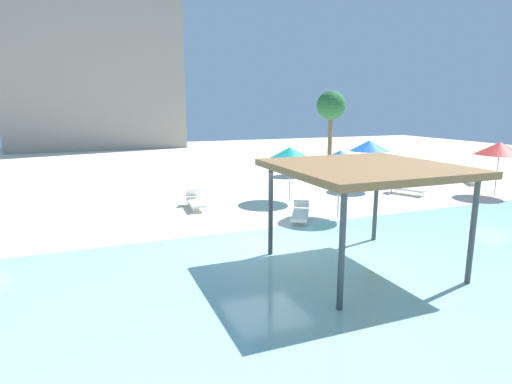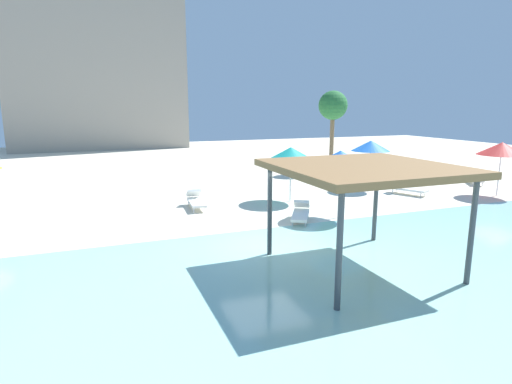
% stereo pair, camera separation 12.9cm
% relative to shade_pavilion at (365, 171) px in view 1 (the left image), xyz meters
% --- Properties ---
extents(ground_plane, '(80.00, 80.00, 0.00)m').
position_rel_shade_pavilion_xyz_m(ground_plane, '(-1.60, 2.88, -2.70)').
color(ground_plane, beige).
extents(lagoon_water, '(44.00, 13.50, 0.04)m').
position_rel_shade_pavilion_xyz_m(lagoon_water, '(-1.60, -2.37, -2.68)').
color(lagoon_water, '#99D1C6').
rests_on(lagoon_water, ground).
extents(shade_pavilion, '(4.43, 4.43, 2.88)m').
position_rel_shade_pavilion_xyz_m(shade_pavilion, '(0.00, 0.00, 0.00)').
color(shade_pavilion, '#42474C').
rests_on(shade_pavilion, ground).
extents(beach_umbrella_red_1, '(2.26, 2.26, 2.65)m').
position_rel_shade_pavilion_xyz_m(beach_umbrella_red_1, '(12.00, 5.59, -0.37)').
color(beach_umbrella_red_1, silver).
rests_on(beach_umbrella_red_1, ground).
extents(beach_umbrella_blue_3, '(2.23, 2.23, 2.69)m').
position_rel_shade_pavilion_xyz_m(beach_umbrella_blue_3, '(2.39, 4.86, -0.33)').
color(beach_umbrella_blue_3, silver).
rests_on(beach_umbrella_blue_3, ground).
extents(beach_umbrella_teal_4, '(2.27, 2.27, 2.53)m').
position_rel_shade_pavilion_xyz_m(beach_umbrella_teal_4, '(1.89, 8.22, -0.48)').
color(beach_umbrella_teal_4, silver).
rests_on(beach_umbrella_teal_4, ground).
extents(beach_umbrella_blue_6, '(2.01, 2.01, 2.61)m').
position_rel_shade_pavilion_xyz_m(beach_umbrella_blue_6, '(7.04, 9.25, -0.37)').
color(beach_umbrella_blue_6, silver).
rests_on(beach_umbrella_blue_6, ground).
extents(lounge_chair_0, '(1.56, 1.91, 0.74)m').
position_rel_shade_pavilion_xyz_m(lounge_chair_0, '(13.78, 8.57, -2.37)').
color(lounge_chair_0, white).
rests_on(lounge_chair_0, ground).
extents(lounge_chair_1, '(0.73, 1.93, 0.74)m').
position_rel_shade_pavilion_xyz_m(lounge_chair_1, '(-2.51, 8.58, -2.37)').
color(lounge_chair_1, white).
rests_on(lounge_chair_1, ground).
extents(lounge_chair_2, '(1.49, 1.93, 0.74)m').
position_rel_shade_pavilion_xyz_m(lounge_chair_2, '(0.76, 4.95, -2.37)').
color(lounge_chair_2, white).
rests_on(lounge_chair_2, ground).
extents(lounge_chair_3, '(1.47, 1.94, 0.74)m').
position_rel_shade_pavilion_xyz_m(lounge_chair_3, '(11.94, 10.02, -2.37)').
color(lounge_chair_3, white).
rests_on(lounge_chair_3, ground).
extents(lounge_chair_4, '(1.36, 1.97, 0.74)m').
position_rel_shade_pavilion_xyz_m(lounge_chair_4, '(8.04, 7.57, -2.37)').
color(lounge_chair_4, white).
rests_on(lounge_chair_4, ground).
extents(palm_tree_1, '(1.90, 1.90, 5.37)m').
position_rel_shade_pavilion_xyz_m(palm_tree_1, '(8.39, 15.32, 1.61)').
color(palm_tree_1, brown).
rests_on(palm_tree_1, ground).
extents(hotel_block_0, '(17.13, 9.88, 21.44)m').
position_rel_shade_pavilion_xyz_m(hotel_block_0, '(-5.44, 40.24, 8.02)').
color(hotel_block_0, '#9E9384').
rests_on(hotel_block_0, ground).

